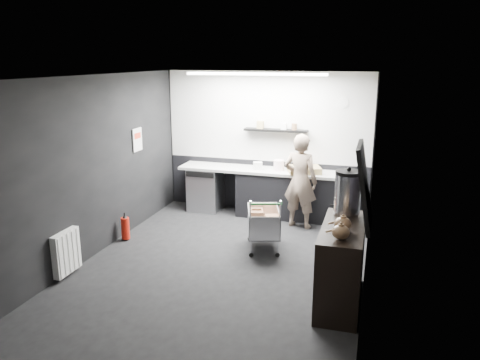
% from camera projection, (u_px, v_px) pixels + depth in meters
% --- Properties ---
extents(floor, '(5.50, 5.50, 0.00)m').
position_uv_depth(floor, '(221.00, 266.00, 6.80)').
color(floor, black).
rests_on(floor, ground).
extents(ceiling, '(5.50, 5.50, 0.00)m').
position_uv_depth(ceiling, '(219.00, 76.00, 6.11)').
color(ceiling, white).
rests_on(ceiling, wall_back).
extents(wall_back, '(5.50, 0.00, 5.50)m').
position_uv_depth(wall_back, '(267.00, 143.00, 9.00)').
color(wall_back, black).
rests_on(wall_back, floor).
extents(wall_front, '(5.50, 0.00, 5.50)m').
position_uv_depth(wall_front, '(114.00, 254.00, 3.91)').
color(wall_front, black).
rests_on(wall_front, floor).
extents(wall_left, '(0.00, 5.50, 5.50)m').
position_uv_depth(wall_left, '(94.00, 167.00, 7.01)').
color(wall_left, black).
rests_on(wall_left, floor).
extents(wall_right, '(0.00, 5.50, 5.50)m').
position_uv_depth(wall_right, '(370.00, 187.00, 5.90)').
color(wall_right, black).
rests_on(wall_right, floor).
extents(kitchen_wall_panel, '(3.95, 0.02, 1.70)m').
position_uv_depth(kitchen_wall_panel, '(267.00, 117.00, 8.86)').
color(kitchen_wall_panel, silver).
rests_on(kitchen_wall_panel, wall_back).
extents(dado_panel, '(3.95, 0.02, 1.00)m').
position_uv_depth(dado_panel, '(266.00, 185.00, 9.20)').
color(dado_panel, black).
rests_on(dado_panel, wall_back).
extents(floating_shelf, '(1.20, 0.22, 0.04)m').
position_uv_depth(floating_shelf, '(276.00, 130.00, 8.76)').
color(floating_shelf, black).
rests_on(floating_shelf, wall_back).
extents(wall_clock, '(0.20, 0.03, 0.20)m').
position_uv_depth(wall_clock, '(343.00, 103.00, 8.38)').
color(wall_clock, white).
rests_on(wall_clock, wall_back).
extents(poster, '(0.02, 0.30, 0.40)m').
position_uv_depth(poster, '(137.00, 140.00, 8.16)').
color(poster, silver).
rests_on(poster, wall_left).
extents(poster_red_band, '(0.02, 0.22, 0.10)m').
position_uv_depth(poster_red_band, '(137.00, 136.00, 8.14)').
color(poster_red_band, red).
rests_on(poster_red_band, poster).
extents(radiator, '(0.10, 0.50, 0.60)m').
position_uv_depth(radiator, '(66.00, 252.00, 6.41)').
color(radiator, white).
rests_on(radiator, wall_left).
extents(ceiling_strip, '(2.40, 0.20, 0.04)m').
position_uv_depth(ceiling_strip, '(255.00, 74.00, 7.83)').
color(ceiling_strip, white).
rests_on(ceiling_strip, ceiling).
extents(prep_counter, '(3.20, 0.61, 0.90)m').
position_uv_depth(prep_counter, '(269.00, 192.00, 8.89)').
color(prep_counter, black).
rests_on(prep_counter, floor).
extents(person, '(0.68, 0.52, 1.68)m').
position_uv_depth(person, '(300.00, 181.00, 8.19)').
color(person, '#B9A993').
rests_on(person, floor).
extents(shopping_cart, '(0.70, 0.95, 0.89)m').
position_uv_depth(shopping_cart, '(263.00, 223.00, 7.32)').
color(shopping_cart, silver).
rests_on(shopping_cart, floor).
extents(sideboard, '(0.57, 1.33, 1.99)m').
position_uv_depth(sideboard, '(343.00, 254.00, 5.68)').
color(sideboard, black).
rests_on(sideboard, floor).
extents(fire_extinguisher, '(0.14, 0.14, 0.45)m').
position_uv_depth(fire_extinguisher, '(125.00, 227.00, 7.72)').
color(fire_extinguisher, '#B3180B').
rests_on(fire_extinguisher, floor).
extents(cardboard_box, '(0.68, 0.60, 0.11)m').
position_uv_depth(cardboard_box, '(304.00, 170.00, 8.53)').
color(cardboard_box, '#917E4D').
rests_on(cardboard_box, prep_counter).
extents(pink_tub, '(0.19, 0.19, 0.19)m').
position_uv_depth(pink_tub, '(279.00, 165.00, 8.70)').
color(pink_tub, white).
rests_on(pink_tub, prep_counter).
extents(white_container, '(0.19, 0.17, 0.14)m').
position_uv_depth(white_container, '(258.00, 166.00, 8.77)').
color(white_container, white).
rests_on(white_container, prep_counter).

